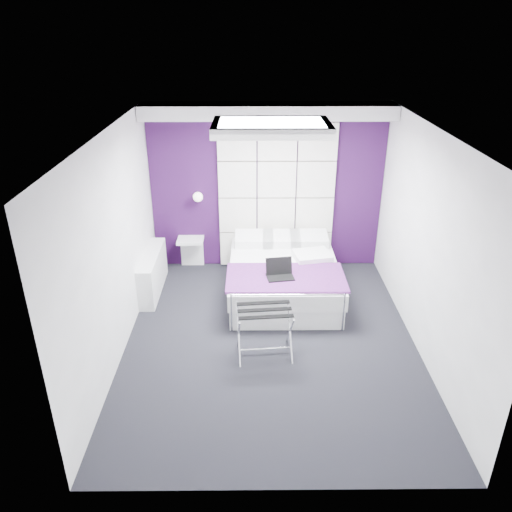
{
  "coord_description": "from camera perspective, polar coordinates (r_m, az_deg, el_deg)",
  "views": [
    {
      "loc": [
        -0.22,
        -5.2,
        3.67
      ],
      "look_at": [
        -0.18,
        0.35,
        1.02
      ],
      "focal_mm": 35.0,
      "sensor_mm": 36.0,
      "label": 1
    }
  ],
  "objects": [
    {
      "name": "floor",
      "position": [
        6.37,
        1.67,
        -9.66
      ],
      "size": [
        4.4,
        4.4,
        0.0
      ],
      "primitive_type": "plane",
      "color": "black",
      "rests_on": "ground"
    },
    {
      "name": "wall_left",
      "position": [
        5.93,
        -15.82,
        0.94
      ],
      "size": [
        0.0,
        4.4,
        4.4
      ],
      "primitive_type": "plane",
      "rotation": [
        1.57,
        0.0,
        1.57
      ],
      "color": "silver",
      "rests_on": "floor"
    },
    {
      "name": "bed",
      "position": [
        7.24,
        3.13,
        -2.4
      ],
      "size": [
        1.59,
        1.92,
        0.68
      ],
      "color": "white",
      "rests_on": "floor"
    },
    {
      "name": "nightstand",
      "position": [
        7.95,
        -7.51,
        1.79
      ],
      "size": [
        0.41,
        0.32,
        0.05
      ],
      "primitive_type": "cube",
      "color": "white",
      "rests_on": "wall_back"
    },
    {
      "name": "soffit",
      "position": [
        7.25,
        1.37,
        16.22
      ],
      "size": [
        3.58,
        0.5,
        0.2
      ],
      "primitive_type": "cube",
      "color": "white",
      "rests_on": "wall_back"
    },
    {
      "name": "skylight",
      "position": [
        5.92,
        1.78,
        14.58
      ],
      "size": [
        1.36,
        0.86,
        0.12
      ],
      "primitive_type": null,
      "color": "white",
      "rests_on": "ceiling"
    },
    {
      "name": "radiator",
      "position": [
        7.47,
        -11.73,
        -1.88
      ],
      "size": [
        0.22,
        1.2,
        0.6
      ],
      "primitive_type": "cube",
      "color": "white",
      "rests_on": "floor"
    },
    {
      "name": "ceiling",
      "position": [
        5.32,
        2.03,
        13.88
      ],
      "size": [
        4.4,
        4.4,
        0.0
      ],
      "primitive_type": "plane",
      "rotation": [
        3.14,
        0.0,
        0.0
      ],
      "color": "white",
      "rests_on": "wall_back"
    },
    {
      "name": "headboard",
      "position": [
        7.77,
        2.34,
        6.72
      ],
      "size": [
        1.8,
        0.08,
        2.3
      ],
      "primitive_type": null,
      "color": "silver",
      "rests_on": "wall_back"
    },
    {
      "name": "wall_right",
      "position": [
        6.07,
        19.07,
        1.03
      ],
      "size": [
        0.0,
        4.4,
        4.4
      ],
      "primitive_type": "plane",
      "rotation": [
        1.57,
        0.0,
        -1.57
      ],
      "color": "silver",
      "rests_on": "floor"
    },
    {
      "name": "wall_back",
      "position": [
        7.78,
        1.22,
        7.77
      ],
      "size": [
        3.6,
        0.0,
        3.6
      ],
      "primitive_type": "plane",
      "rotation": [
        1.57,
        0.0,
        0.0
      ],
      "color": "silver",
      "rests_on": "floor"
    },
    {
      "name": "luggage_rack",
      "position": [
        5.98,
        0.97,
        -8.66
      ],
      "size": [
        0.63,
        0.47,
        0.62
      ],
      "rotation": [
        0.0,
        0.0,
        0.09
      ],
      "color": "silver",
      "rests_on": "floor"
    },
    {
      "name": "laptop",
      "position": [
        6.69,
        2.76,
        -1.86
      ],
      "size": [
        0.36,
        0.25,
        0.25
      ],
      "rotation": [
        0.0,
        0.0,
        0.16
      ],
      "color": "black",
      "rests_on": "bed"
    },
    {
      "name": "wall_lamp",
      "position": [
        7.71,
        -6.63,
        6.82
      ],
      "size": [
        0.15,
        0.15,
        0.15
      ],
      "primitive_type": "sphere",
      "color": "white",
      "rests_on": "wall_back"
    },
    {
      "name": "accent_wall",
      "position": [
        7.77,
        1.23,
        7.75
      ],
      "size": [
        3.58,
        0.02,
        2.58
      ],
      "primitive_type": "cube",
      "color": "#2D0D38",
      "rests_on": "wall_back"
    }
  ]
}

